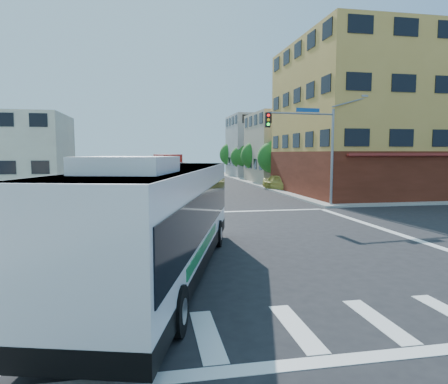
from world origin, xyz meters
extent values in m
plane|color=black|center=(0.00, 0.00, 0.00)|extent=(120.00, 120.00, 0.00)
cube|color=#99978E|center=(35.00, 35.00, 0.07)|extent=(50.00, 50.00, 0.15)
cube|color=gold|center=(20.00, 18.50, 7.00)|extent=(18.00, 15.00, 14.00)
cube|color=maroon|center=(20.00, 18.50, 2.00)|extent=(18.09, 15.08, 4.00)
cube|color=maroon|center=(20.00, 11.40, 3.60)|extent=(16.00, 1.60, 0.51)
cube|color=tan|center=(17.00, 34.00, 4.50)|extent=(12.00, 10.00, 9.00)
cube|color=#A4A49F|center=(17.00, 48.00, 5.00)|extent=(12.00, 10.00, 10.00)
cube|color=beige|center=(-17.00, 30.00, 4.00)|extent=(12.00, 10.00, 8.00)
cylinder|color=gray|center=(10.80, 10.80, 3.50)|extent=(0.18, 0.18, 7.00)
cylinder|color=gray|center=(8.30, 10.55, 6.60)|extent=(5.01, 0.62, 0.12)
cube|color=black|center=(5.80, 10.30, 6.10)|extent=(0.32, 0.30, 1.00)
sphere|color=#FF0C0C|center=(5.80, 10.13, 6.40)|extent=(0.20, 0.20, 0.20)
sphere|color=yellow|center=(5.80, 10.13, 6.10)|extent=(0.20, 0.20, 0.20)
sphere|color=#19FF33|center=(5.80, 10.13, 5.80)|extent=(0.20, 0.20, 0.20)
cube|color=navy|center=(8.80, 10.60, 6.85)|extent=(1.80, 0.22, 0.28)
cube|color=gray|center=(13.30, 11.05, 8.00)|extent=(0.50, 0.22, 0.14)
cylinder|color=#362413|center=(11.80, 28.00, 0.96)|extent=(0.28, 0.28, 1.92)
sphere|color=#1A5B1A|center=(11.80, 28.00, 3.37)|extent=(3.60, 3.60, 3.60)
sphere|color=#1A5B1A|center=(12.20, 27.70, 4.27)|extent=(2.52, 2.52, 2.52)
cylinder|color=#362413|center=(11.80, 36.00, 1.00)|extent=(0.28, 0.28, 1.99)
sphere|color=#1A5B1A|center=(11.80, 36.00, 3.51)|extent=(3.80, 3.80, 3.80)
sphere|color=#1A5B1A|center=(12.20, 35.70, 4.46)|extent=(2.66, 2.66, 2.66)
cylinder|color=#362413|center=(11.80, 44.00, 0.94)|extent=(0.28, 0.28, 1.89)
sphere|color=#1A5B1A|center=(11.80, 44.00, 3.25)|extent=(3.40, 3.40, 3.40)
sphere|color=#1A5B1A|center=(12.20, 43.70, 4.10)|extent=(2.38, 2.38, 2.38)
cylinder|color=#362413|center=(11.80, 52.00, 1.01)|extent=(0.28, 0.28, 2.03)
sphere|color=#1A5B1A|center=(11.80, 52.00, 3.63)|extent=(4.00, 4.00, 4.00)
sphere|color=#1A5B1A|center=(12.20, 51.70, 4.63)|extent=(2.80, 2.80, 2.80)
cube|color=black|center=(-1.75, -3.68, 0.58)|extent=(6.07, 13.05, 0.48)
cube|color=white|center=(-1.75, -3.68, 1.89)|extent=(6.05, 13.02, 3.03)
cube|color=black|center=(-1.75, -3.68, 2.07)|extent=(6.00, 12.66, 1.33)
cube|color=black|center=(-0.05, 2.40, 1.97)|extent=(2.42, 0.73, 1.44)
cube|color=#E5590C|center=(-0.04, 2.44, 3.03)|extent=(1.97, 0.60, 0.30)
cube|color=white|center=(-1.75, -3.68, 3.34)|extent=(5.93, 12.76, 0.13)
cube|color=white|center=(-2.61, -6.75, 3.59)|extent=(2.46, 2.76, 0.38)
cube|color=#117034|center=(-3.21, -3.82, 1.12)|extent=(1.59, 5.64, 0.30)
cube|color=#117034|center=(-0.58, -4.56, 1.12)|extent=(1.59, 5.64, 0.30)
cylinder|color=black|center=(-1.88, 0.60, 0.55)|extent=(0.60, 1.15, 1.11)
cylinder|color=#99999E|center=(-2.02, 0.64, 0.55)|extent=(0.19, 0.54, 0.55)
cylinder|color=black|center=(0.57, -0.09, 0.55)|extent=(0.60, 1.15, 1.11)
cylinder|color=#99999E|center=(0.71, -0.13, 0.55)|extent=(0.19, 0.54, 0.55)
cylinder|color=black|center=(-4.08, -7.27, 0.55)|extent=(0.60, 1.15, 1.11)
cylinder|color=#99999E|center=(-4.22, -7.23, 0.55)|extent=(0.19, 0.54, 0.55)
cylinder|color=black|center=(-1.63, -7.95, 0.55)|extent=(0.60, 1.15, 1.11)
cylinder|color=#99999E|center=(-1.48, -7.99, 0.55)|extent=(0.19, 0.54, 0.55)
cube|color=black|center=(1.13, 34.97, 1.34)|extent=(2.81, 2.74, 2.67)
cube|color=black|center=(1.35, 34.02, 1.75)|extent=(2.12, 0.57, 1.03)
cube|color=red|center=(0.24, 38.77, 2.16)|extent=(3.71, 6.16, 3.08)
cube|color=black|center=(0.52, 37.57, 0.57)|extent=(4.07, 8.52, 0.31)
cylinder|color=black|center=(0.03, 34.92, 0.51)|extent=(0.51, 1.07, 1.03)
cylinder|color=black|center=(2.13, 35.41, 0.51)|extent=(0.51, 1.07, 1.03)
cylinder|color=black|center=(-0.65, 37.83, 0.51)|extent=(0.51, 1.07, 1.03)
cylinder|color=black|center=(1.46, 38.32, 0.51)|extent=(0.51, 1.07, 1.03)
cylinder|color=black|center=(-1.23, 40.33, 0.51)|extent=(0.51, 1.07, 1.03)
cylinder|color=black|center=(0.87, 40.82, 0.51)|extent=(0.51, 1.07, 1.03)
imported|color=gold|center=(11.37, 23.38, 0.83)|extent=(3.51, 5.25, 1.66)
camera|label=1|loc=(-2.14, -16.10, 3.86)|focal=32.00mm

